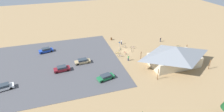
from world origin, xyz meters
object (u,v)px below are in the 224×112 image
object	(u,v)px
bicycle_yellow_yard_front	(118,53)
car_white_far_end	(3,87)
bicycle_red_yard_left	(125,53)
car_tan_front_row	(83,61)
bicycle_purple_mid_cluster	(133,47)
bicycle_black_front_row	(163,49)
bicycle_teal_back_row	(120,49)
bike_pavilion	(175,55)
trash_bin	(111,39)
bicycle_orange_edge_south	(175,49)
visitor_near_lot	(160,39)
bicycle_silver_near_sign	(125,47)
car_green_by_curb	(106,77)
car_maroon_aisle_side	(62,69)
bicycle_white_lone_east	(131,50)
bicycle_green_near_porch	(178,47)
visitor_crossing_yard	(121,42)
lot_sign	(120,44)
visitor_by_pavilion	(128,58)
bicycle_orange_by_bin	(181,50)
bicycle_blue_yard_center	(121,56)
car_blue_back_corner	(46,50)

from	to	relation	value
bicycle_yellow_yard_front	car_white_far_end	bearing A→B (deg)	15.73
bicycle_red_yard_left	car_tan_front_row	size ratio (longest dim) A/B	0.39
bicycle_purple_mid_cluster	bicycle_yellow_yard_front	world-z (taller)	bicycle_yellow_yard_front
bicycle_black_front_row	bicycle_yellow_yard_front	size ratio (longest dim) A/B	1.08
bicycle_black_front_row	bicycle_teal_back_row	bearing A→B (deg)	-17.26
bike_pavilion	bicycle_black_front_row	size ratio (longest dim) A/B	9.83
bicycle_black_front_row	trash_bin	bearing A→B (deg)	-44.13
bicycle_black_front_row	car_white_far_end	world-z (taller)	car_white_far_end
bicycle_orange_edge_south	visitor_near_lot	xyz separation A→B (m)	(1.37, -7.22, 0.55)
bike_pavilion	bicycle_silver_near_sign	bearing A→B (deg)	-57.20
bicycle_red_yard_left	bicycle_teal_back_row	size ratio (longest dim) A/B	1.38
trash_bin	car_green_by_curb	xyz separation A→B (m)	(8.59, 22.96, 0.25)
car_maroon_aisle_side	bicycle_white_lone_east	bearing A→B (deg)	-167.22
car_white_far_end	bicycle_green_near_porch	bearing A→B (deg)	-172.52
bicycle_red_yard_left	visitor_near_lot	bearing A→B (deg)	-161.96
trash_bin	bicycle_teal_back_row	bearing A→B (deg)	91.45
bicycle_red_yard_left	visitor_crossing_yard	world-z (taller)	visitor_crossing_yard
trash_bin	bicycle_white_lone_east	world-z (taller)	bicycle_white_lone_east
bicycle_white_lone_east	bike_pavilion	bearing A→B (deg)	126.28
bike_pavilion	lot_sign	bearing A→B (deg)	-54.07
bike_pavilion	bicycle_silver_near_sign	xyz separation A→B (m)	(9.27, -14.38, -2.84)
bicycle_yellow_yard_front	car_maroon_aisle_side	bearing A→B (deg)	15.44
bicycle_silver_near_sign	car_green_by_curb	bearing A→B (deg)	54.52
visitor_by_pavilion	car_tan_front_row	bearing A→B (deg)	-10.87
bike_pavilion	car_white_far_end	xyz separation A→B (m)	(43.83, -2.25, -2.50)
bicycle_red_yard_left	bicycle_orange_edge_south	distance (m)	17.05
bicycle_orange_by_bin	car_tan_front_row	bearing A→B (deg)	-3.56
bicycle_blue_yard_center	bicycle_yellow_yard_front	world-z (taller)	bicycle_yellow_yard_front
trash_bin	bicycle_purple_mid_cluster	distance (m)	10.14
car_maroon_aisle_side	car_white_far_end	xyz separation A→B (m)	(13.39, 3.87, -0.04)
car_blue_back_corner	visitor_by_pavilion	xyz separation A→B (m)	(-23.25, 12.89, 0.16)
trash_bin	car_green_by_curb	distance (m)	24.52
lot_sign	visitor_crossing_yard	size ratio (longest dim) A/B	1.26
car_white_far_end	car_tan_front_row	bearing A→B (deg)	-162.07
bike_pavilion	visitor_by_pavilion	distance (m)	13.02
car_blue_back_corner	car_tan_front_row	bearing A→B (deg)	134.22
lot_sign	visitor_by_pavilion	size ratio (longest dim) A/B	1.26
bike_pavilion	bicycle_green_near_porch	world-z (taller)	bike_pavilion
bicycle_orange_edge_south	car_tan_front_row	world-z (taller)	car_tan_front_row
bike_pavilion	bicycle_yellow_yard_front	size ratio (longest dim) A/B	10.58
bike_pavilion	visitor_by_pavilion	bearing A→B (deg)	-27.79
lot_sign	bicycle_green_near_porch	size ratio (longest dim) A/B	1.30
bicycle_red_yard_left	bicycle_teal_back_row	xyz separation A→B (m)	(0.71, -2.83, 0.01)
lot_sign	bicycle_red_yard_left	world-z (taller)	lot_sign
bicycle_red_yard_left	bicycle_blue_yard_center	bearing A→B (deg)	31.86
lot_sign	bicycle_yellow_yard_front	world-z (taller)	lot_sign
lot_sign	visitor_near_lot	world-z (taller)	lot_sign
trash_bin	car_green_by_curb	bearing A→B (deg)	69.49
car_green_by_curb	bicycle_green_near_porch	bearing A→B (deg)	-160.37
bicycle_black_front_row	car_maroon_aisle_side	distance (m)	32.54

